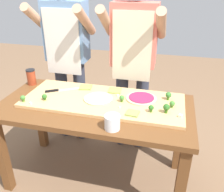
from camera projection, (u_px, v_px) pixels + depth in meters
name	position (u px, v px, depth m)	size (l,w,h in m)	color
ground_plane	(97.00, 176.00, 2.20)	(8.00, 8.00, 0.00)	brown
prep_table	(95.00, 117.00, 1.92)	(1.50, 0.73, 0.75)	brown
cutting_board	(103.00, 100.00, 1.91)	(1.26, 0.51, 0.02)	tan
chefs_knife	(58.00, 90.00, 2.04)	(0.26, 0.17, 0.02)	#B7BABF
pizza_whole_beet_magenta	(141.00, 98.00, 1.91)	(0.24, 0.24, 0.02)	beige
pizza_whole_white_garlic	(98.00, 98.00, 1.90)	(0.23, 0.23, 0.02)	beige
pizza_slice_far_left	(86.00, 87.00, 2.09)	(0.10, 0.10, 0.01)	#899E4C
pizza_slice_near_right	(133.00, 113.00, 1.70)	(0.09, 0.09, 0.01)	#899E4C
pizza_slice_far_right	(115.00, 91.00, 2.03)	(0.11, 0.11, 0.01)	#899E4C
broccoli_floret_back_left	(151.00, 108.00, 1.71)	(0.04, 0.04, 0.05)	#366618
broccoli_floret_front_right	(122.00, 98.00, 1.85)	(0.04, 0.04, 0.05)	#487A23
broccoli_floret_back_right	(23.00, 98.00, 1.86)	(0.04, 0.04, 0.05)	#487A23
broccoli_floret_front_left	(44.00, 97.00, 1.88)	(0.04, 0.04, 0.05)	#366618
broccoli_floret_center_right	(168.00, 95.00, 1.88)	(0.05, 0.05, 0.07)	#3F7220
broccoli_floret_center_left	(172.00, 104.00, 1.77)	(0.04, 0.04, 0.05)	#487A23
broccoli_floret_back_mid	(166.00, 108.00, 1.70)	(0.05, 0.05, 0.07)	#366618
cheese_crumble_a	(118.00, 95.00, 1.95)	(0.02, 0.02, 0.02)	silver
cheese_crumble_b	(31.00, 103.00, 1.83)	(0.01, 0.01, 0.01)	silver
cheese_crumble_c	(180.00, 116.00, 1.66)	(0.02, 0.02, 0.02)	silver
cheese_crumble_d	(120.00, 107.00, 1.78)	(0.01, 0.01, 0.01)	white
flour_cup	(112.00, 123.00, 1.56)	(0.10, 0.10, 0.10)	white
sauce_jar	(31.00, 77.00, 2.19)	(0.08, 0.08, 0.14)	#99381E
cook_left	(67.00, 50.00, 2.33)	(0.54, 0.39, 1.67)	#333847
cook_right	(133.00, 55.00, 2.19)	(0.54, 0.39, 1.67)	#333847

